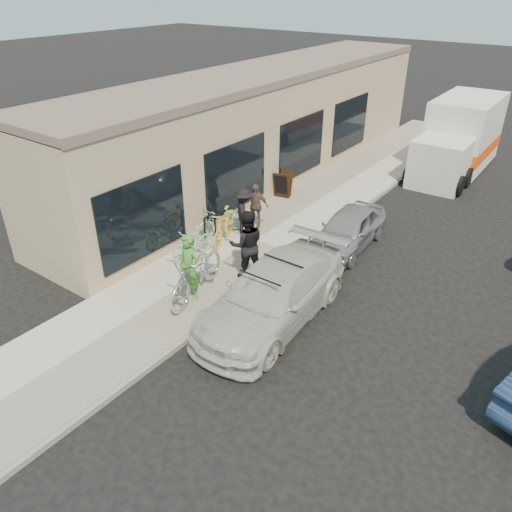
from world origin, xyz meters
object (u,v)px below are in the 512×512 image
Objects in this scene: sedan_silver at (348,229)px; bystander_a at (244,212)px; bike_rack at (210,225)px; bystander_b at (255,206)px; moving_truck at (459,140)px; cruiser_bike_a at (193,243)px; cruiser_bike_c at (224,226)px; woman_rider at (189,268)px; sedan_white at (273,295)px; sandwich_board at (283,184)px; man_standing at (247,245)px; cruiser_bike_b at (223,220)px; tandem_bike at (197,273)px.

sedan_silver is 2.29× the size of bystander_a.
bike_rack is 1.72m from bystander_b.
cruiser_bike_a is (-3.62, -12.38, -0.70)m from moving_truck.
woman_rider is at bearing -86.42° from cruiser_bike_c.
sedan_white is 13.34m from moving_truck.
sedan_silver is 5.36m from woman_rider.
sedan_white is 4.01m from cruiser_bike_c.
moving_truck reaches higher than sedan_silver.
sandwich_board is at bearing -120.56° from moving_truck.
sandwich_board is at bearing 76.95° from cruiser_bike_c.
man_standing reaches higher than cruiser_bike_c.
sandwich_board is 0.64× the size of bystander_a.
bystander_a is at bearing 134.01° from sedan_white.
cruiser_bike_b is at bearing 86.17° from bike_rack.
sedan_silver reaches higher than cruiser_bike_b.
sedan_silver is 3.65m from man_standing.
sedan_silver is 4.68m from cruiser_bike_a.
woman_rider is 1.01× the size of cruiser_bike_c.
cruiser_bike_a is at bearing 124.05° from bystander_a.
bystander_a is (-1.14, 3.39, 0.11)m from tandem_bike.
sandwich_board is at bearing 119.12° from sedan_white.
bystander_b is at bearing -102.54° from man_standing.
cruiser_bike_a is (-1.37, 1.58, -0.42)m from woman_rider.
moving_truck is at bearing 71.26° from bike_rack.
sandwich_board is 3.31m from bystander_a.
bike_rack is 0.18× the size of sedan_white.
moving_truck is 11.46m from cruiser_bike_b.
woman_rider reaches higher than cruiser_bike_a.
cruiser_bike_c is at bearing -30.29° from cruiser_bike_b.
bystander_b is (0.45, 1.07, 0.23)m from cruiser_bike_b.
sedan_silver is 0.58× the size of moving_truck.
bike_rack is 2.37m from man_standing.
woman_rider reaches higher than cruiser_bike_c.
cruiser_bike_a is at bearing -116.44° from bystander_b.
bystander_b is (0.66, -2.57, 0.24)m from sandwich_board.
moving_truck is at bearing 83.74° from sedan_silver.
cruiser_bike_a is at bearing -135.91° from sedan_silver.
sedan_white is 2.59× the size of cruiser_bike_b.
moving_truck is (0.18, 13.32, 0.59)m from sedan_white.
bike_rack is 1.05m from cruiser_bike_a.
cruiser_bike_c is (-3.07, -2.17, 0.08)m from sedan_silver.
cruiser_bike_c reaches higher than cruiser_bike_a.
tandem_bike is at bearing -100.20° from moving_truck.
cruiser_bike_b reaches higher than sandwich_board.
cruiser_bike_c is at bearing 118.05° from woman_rider.
cruiser_bike_a is at bearing -114.80° from cruiser_bike_c.
woman_rider reaches higher than cruiser_bike_b.
cruiser_bike_c is at bearing 117.60° from bystander_a.
cruiser_bike_c reaches higher than bike_rack.
sedan_white is 4.81m from bystander_b.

